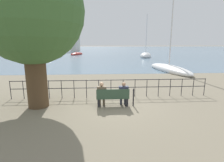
# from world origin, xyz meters

# --- Properties ---
(ground_plane) EXTENTS (1000.00, 1000.00, 0.00)m
(ground_plane) POSITION_xyz_m (0.00, 0.00, 0.00)
(ground_plane) COLOR #7A705B
(harbor_water) EXTENTS (600.00, 300.00, 0.01)m
(harbor_water) POSITION_xyz_m (0.00, 159.56, 0.00)
(harbor_water) COLOR slate
(harbor_water) RESTS_ON ground_plane
(shade_tree) EXTENTS (4.82, 4.82, 6.91)m
(shade_tree) POSITION_xyz_m (-3.66, 0.13, 4.43)
(shade_tree) COLOR #4C3823
(shade_tree) RESTS_ON ground_plane
(park_bench) EXTENTS (1.61, 0.45, 0.90)m
(park_bench) POSITION_xyz_m (0.00, -0.06, 0.42)
(park_bench) COLOR #334C38
(park_bench) RESTS_ON ground_plane
(seated_person_left) EXTENTS (0.47, 0.35, 1.23)m
(seated_person_left) POSITION_xyz_m (-0.54, 0.01, 0.68)
(seated_person_left) COLOR brown
(seated_person_left) RESTS_ON ground_plane
(seated_person_right) EXTENTS (0.47, 0.35, 1.20)m
(seated_person_right) POSITION_xyz_m (0.54, 0.01, 0.66)
(seated_person_right) COLOR #2D3347
(seated_person_right) RESTS_ON ground_plane
(promenade_railing) EXTENTS (11.28, 0.04, 1.05)m
(promenade_railing) POSITION_xyz_m (0.00, 1.45, 0.69)
(promenade_railing) COLOR black
(promenade_railing) RESTS_ON ground_plane
(closed_umbrella) EXTENTS (0.09, 0.09, 0.92)m
(closed_umbrella) POSITION_xyz_m (1.02, -0.09, 0.51)
(closed_umbrella) COLOR black
(closed_umbrella) RESTS_ON ground_plane
(sailboat_0) EXTENTS (3.21, 5.59, 13.09)m
(sailboat_0) POSITION_xyz_m (-11.59, 32.54, 0.45)
(sailboat_0) COLOR white
(sailboat_0) RESTS_ON ground_plane
(sailboat_1) EXTENTS (3.04, 8.97, 9.51)m
(sailboat_1) POSITION_xyz_m (7.32, 11.32, 0.25)
(sailboat_1) COLOR white
(sailboat_1) RESTS_ON ground_plane
(sailboat_3) EXTENTS (4.21, 6.07, 10.35)m
(sailboat_3) POSITION_xyz_m (10.14, 32.91, 0.38)
(sailboat_3) COLOR white
(sailboat_3) RESTS_ON ground_plane
(sailboat_4) EXTENTS (4.16, 7.40, 10.05)m
(sailboat_4) POSITION_xyz_m (-7.77, 45.83, 0.26)
(sailboat_4) COLOR maroon
(sailboat_4) RESTS_ON ground_plane
(harbor_lighthouse) EXTENTS (4.84, 4.84, 24.87)m
(harbor_lighthouse) POSITION_xyz_m (-12.86, 79.66, 11.56)
(harbor_lighthouse) COLOR silver
(harbor_lighthouse) RESTS_ON ground_plane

